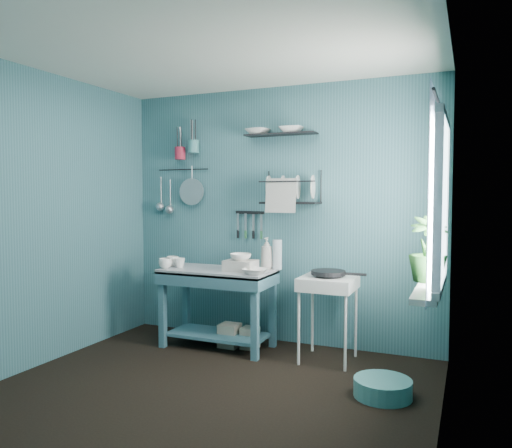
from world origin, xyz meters
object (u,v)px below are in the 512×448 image
at_px(utensil_cup_teal, 194,147).
at_px(mug_mid, 180,263).
at_px(storage_tin_small, 250,338).
at_px(frying_pan, 328,272).
at_px(floor_basin, 383,388).
at_px(storage_tin_large, 230,335).
at_px(water_bottle, 277,254).
at_px(mug_left, 165,263).
at_px(potted_plant, 428,249).
at_px(dish_rack, 291,187).
at_px(work_counter, 218,308).
at_px(hotplate_stand, 328,319).
at_px(mug_right, 173,261).
at_px(soap_bottle, 267,253).
at_px(colander, 192,192).
at_px(wash_tub, 241,266).
at_px(utensil_cup_magenta, 180,153).

bearing_deg(utensil_cup_teal, mug_mid, -79.24).
distance_m(utensil_cup_teal, storage_tin_small, 2.02).
relative_size(utensil_cup_teal, storage_tin_small, 0.65).
relative_size(mug_mid, frying_pan, 0.33).
bearing_deg(floor_basin, storage_tin_large, 157.64).
bearing_deg(water_bottle, storage_tin_small, -147.53).
xyz_separation_m(mug_left, frying_pan, (1.55, 0.19, -0.02)).
distance_m(mug_mid, storage_tin_small, 0.98).
xyz_separation_m(utensil_cup_teal, potted_plant, (2.37, -0.77, -0.88)).
bearing_deg(mug_left, dish_rack, 22.56).
relative_size(mug_mid, utensil_cup_teal, 0.77).
bearing_deg(dish_rack, water_bottle, -138.67).
xyz_separation_m(work_counter, hotplate_stand, (1.07, 0.03, -0.00)).
height_order(mug_left, frying_pan, mug_left).
distance_m(mug_mid, mug_right, 0.13).
relative_size(work_counter, mug_right, 8.59).
distance_m(work_counter, soap_bottle, 0.70).
xyz_separation_m(mug_mid, storage_tin_small, (0.68, 0.14, -0.70)).
bearing_deg(soap_bottle, mug_right, -167.74).
bearing_deg(soap_bottle, potted_plant, -22.64).
bearing_deg(colander, mug_left, -87.57).
xyz_separation_m(water_bottle, potted_plant, (1.40, -0.64, 0.18)).
bearing_deg(colander, soap_bottle, -10.93).
height_order(work_counter, wash_tub, wash_tub).
height_order(frying_pan, colander, colander).
bearing_deg(utensil_cup_teal, floor_basin, -23.95).
xyz_separation_m(mug_left, storage_tin_large, (0.58, 0.21, -0.69)).
height_order(work_counter, mug_left, mug_left).
distance_m(hotplate_stand, floor_basin, 0.89).
height_order(utensil_cup_magenta, colander, utensil_cup_magenta).
distance_m(mug_left, frying_pan, 1.56).
xyz_separation_m(mug_right, utensil_cup_teal, (0.04, 0.35, 1.15)).
relative_size(work_counter, colander, 3.77).
bearing_deg(utensil_cup_magenta, wash_tub, -22.92).
xyz_separation_m(frying_pan, colander, (-1.57, 0.35, 0.71)).
height_order(work_counter, hotplate_stand, work_counter).
bearing_deg(mug_mid, utensil_cup_magenta, 120.54).
bearing_deg(mug_left, potted_plant, -6.29).
relative_size(wash_tub, hotplate_stand, 0.38).
height_order(water_bottle, hotplate_stand, water_bottle).
bearing_deg(mug_mid, mug_left, -135.00).
bearing_deg(soap_bottle, mug_left, -158.20).
height_order(hotplate_stand, utensil_cup_teal, utensil_cup_teal).
relative_size(dish_rack, storage_tin_small, 2.75).
relative_size(mug_right, storage_tin_small, 0.61).
bearing_deg(wash_tub, floor_basin, -22.07).
bearing_deg(dish_rack, hotplate_stand, -26.99).
distance_m(frying_pan, floor_basin, 1.10).
bearing_deg(colander, floor_basin, -24.17).
height_order(mug_mid, soap_bottle, soap_bottle).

